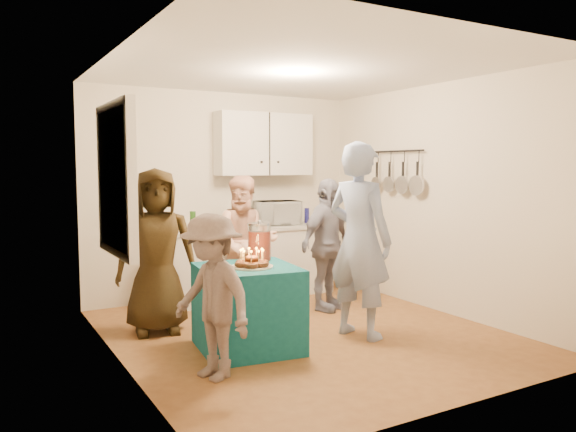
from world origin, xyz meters
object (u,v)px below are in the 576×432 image
punch_jar (259,243)px  child_near_left (212,297)px  man_birthday (359,240)px  woman_back_left (157,251)px  counter (249,264)px  woman_back_right (327,245)px  woman_back_center (246,242)px  party_table (248,308)px  microwave (277,213)px

punch_jar → child_near_left: (-0.80, -0.76, -0.28)m
man_birthday → woman_back_left: (-1.67, 1.11, -0.13)m
child_near_left → punch_jar: bearing=117.1°
counter → child_near_left: 2.77m
woman_back_right → woman_back_left: bearing=154.2°
woman_back_center → child_near_left: bearing=-99.4°
child_near_left → party_table: bearing=116.0°
counter → microwave: (0.41, 0.00, 0.63)m
microwave → woman_back_right: 1.07m
counter → woman_back_right: bearing=-63.9°
party_table → woman_back_left: size_ratio=0.52×
man_birthday → woman_back_left: bearing=38.0°
counter → woman_back_center: bearing=-119.4°
party_table → woman_back_center: size_ratio=0.55×
woman_back_center → woman_back_right: woman_back_center is taller
man_birthday → punch_jar: bearing=44.0°
microwave → woman_back_right: size_ratio=0.36×
counter → man_birthday: man_birthday is taller
woman_back_left → woman_back_center: 1.26m
party_table → man_birthday: size_ratio=0.45×
counter → child_near_left: child_near_left is taller
microwave → woman_back_right: (0.09, -1.02, -0.30)m
punch_jar → woman_back_center: (0.37, 1.09, -0.15)m
woman_back_center → microwave: bearing=58.6°
woman_back_center → child_near_left: (-1.18, -1.85, -0.13)m
microwave → punch_jar: 1.91m
woman_back_left → child_near_left: 1.43m
counter → party_table: size_ratio=2.59×
punch_jar → woman_back_right: bearing=26.0°
woman_back_left → child_near_left: (0.01, -1.42, -0.17)m
counter → woman_back_left: woman_back_left is taller
counter → child_near_left: size_ratio=1.69×
microwave → counter: bearing=-173.0°
man_birthday → counter: bearing=-12.6°
man_birthday → woman_back_center: 1.62m
microwave → woman_back_center: (-0.69, -0.49, -0.28)m
man_birthday → child_near_left: 1.72m
party_table → woman_back_right: 1.67m
counter → woman_back_center: size_ratio=1.41×
punch_jar → woman_back_center: 1.16m
microwave → woman_back_center: 0.89m
party_table → woman_back_right: (1.41, 0.82, 0.38)m
man_birthday → woman_back_center: bearing=-1.0°
woman_back_right → woman_back_center: bearing=122.8°
man_birthday → woman_back_center: man_birthday is taller
party_table → woman_back_center: bearing=65.1°
microwave → woman_back_left: (-1.87, -0.92, -0.24)m
woman_back_right → child_near_left: 2.36m
child_near_left → woman_back_right: bearing=107.7°
child_near_left → woman_back_center: bearing=131.2°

